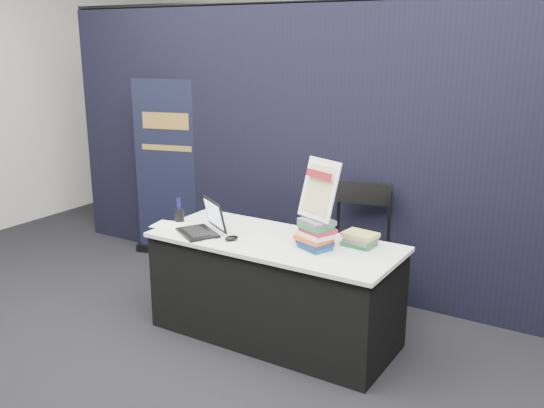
{
  "coord_description": "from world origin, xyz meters",
  "views": [
    {
      "loc": [
        2.13,
        -2.92,
        2.15
      ],
      "look_at": [
        -0.02,
        0.55,
        1.01
      ],
      "focal_mm": 40.0,
      "sensor_mm": 36.0,
      "label": 1
    }
  ],
  "objects": [
    {
      "name": "mouse",
      "position": [
        -0.25,
        0.38,
        0.77
      ],
      "size": [
        0.1,
        0.13,
        0.03
      ],
      "primitive_type": "ellipsoid",
      "rotation": [
        0.0,
        0.0,
        -0.39
      ],
      "color": "black",
      "rests_on": "display_table"
    },
    {
      "name": "info_sign",
      "position": [
        0.33,
        0.58,
        1.15
      ],
      "size": [
        0.33,
        0.22,
        0.42
      ],
      "rotation": [
        0.0,
        0.0,
        -0.37
      ],
      "color": "black",
      "rests_on": "book_stack_tall"
    },
    {
      "name": "pen_cup",
      "position": [
        -0.86,
        0.53,
        0.8
      ],
      "size": [
        0.08,
        0.08,
        0.1
      ],
      "primitive_type": "cylinder",
      "rotation": [
        0.0,
        0.0,
        -0.13
      ],
      "color": "black",
      "rests_on": "display_table"
    },
    {
      "name": "display_table",
      "position": [
        0.0,
        0.55,
        0.38
      ],
      "size": [
        1.8,
        0.75,
        0.75
      ],
      "color": "black",
      "rests_on": "floor"
    },
    {
      "name": "laptop",
      "position": [
        -0.54,
        0.4,
        0.81
      ],
      "size": [
        0.39,
        0.4,
        0.25
      ],
      "rotation": [
        0.0,
        0.0,
        -0.53
      ],
      "color": "black",
      "rests_on": "display_table"
    },
    {
      "name": "floor",
      "position": [
        0.0,
        0.0,
        0.0
      ],
      "size": [
        8.0,
        8.0,
        0.0
      ],
      "primitive_type": "plane",
      "color": "black",
      "rests_on": "ground"
    },
    {
      "name": "brochure_left",
      "position": [
        -0.85,
        0.42,
        0.75
      ],
      "size": [
        0.3,
        0.24,
        0.0
      ],
      "primitive_type": "cube",
      "rotation": [
        0.0,
        0.0,
        0.19
      ],
      "color": "white",
      "rests_on": "display_table"
    },
    {
      "name": "book_stack_tall",
      "position": [
        0.33,
        0.54,
        0.85
      ],
      "size": [
        0.26,
        0.23,
        0.2
      ],
      "rotation": [
        0.0,
        0.0,
        -0.34
      ],
      "color": "#164656",
      "rests_on": "display_table"
    },
    {
      "name": "book_stack_short",
      "position": [
        0.57,
        0.75,
        0.8
      ],
      "size": [
        0.22,
        0.18,
        0.09
      ],
      "rotation": [
        0.0,
        0.0,
        -0.09
      ],
      "color": "#1F7633",
      "rests_on": "display_table"
    },
    {
      "name": "stacking_chair",
      "position": [
        0.3,
        1.25,
        0.57
      ],
      "size": [
        0.55,
        0.56,
        1.03
      ],
      "rotation": [
        0.0,
        0.0,
        0.21
      ],
      "color": "black",
      "rests_on": "floor"
    },
    {
      "name": "wall_back",
      "position": [
        0.0,
        4.0,
        1.75
      ],
      "size": [
        8.0,
        0.02,
        3.5
      ],
      "primitive_type": "cube",
      "color": "#B5B3AB",
      "rests_on": "floor"
    },
    {
      "name": "pullup_banner",
      "position": [
        -1.81,
        1.5,
        0.78
      ],
      "size": [
        0.74,
        0.3,
        1.75
      ],
      "rotation": [
        0.0,
        0.0,
        0.27
      ],
      "color": "black",
      "rests_on": "floor"
    },
    {
      "name": "brochure_mid",
      "position": [
        -0.52,
        0.36,
        0.75
      ],
      "size": [
        0.31,
        0.22,
        0.0
      ],
      "primitive_type": "cube",
      "rotation": [
        0.0,
        0.0,
        -0.0
      ],
      "color": "silver",
      "rests_on": "display_table"
    },
    {
      "name": "drape_partition",
      "position": [
        0.0,
        1.6,
        1.2
      ],
      "size": [
        6.0,
        0.08,
        2.4
      ],
      "primitive_type": "cube",
      "color": "black",
      "rests_on": "floor"
    },
    {
      "name": "brochure_right",
      "position": [
        -0.61,
        0.38,
        0.75
      ],
      "size": [
        0.33,
        0.28,
        0.0
      ],
      "primitive_type": "cube",
      "rotation": [
        0.0,
        0.0,
        -0.33
      ],
      "color": "white",
      "rests_on": "display_table"
    }
  ]
}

